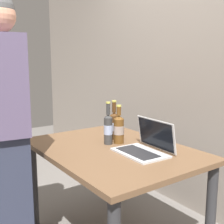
# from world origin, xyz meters

# --- Properties ---
(desk) EXTENTS (1.22, 0.88, 0.74)m
(desk) POSITION_xyz_m (0.00, 0.00, 0.63)
(desk) COLOR brown
(desk) RESTS_ON ground
(laptop) EXTENTS (0.37, 0.28, 0.21)m
(laptop) POSITION_xyz_m (0.21, 0.11, 0.79)
(laptop) COLOR #B7BABC
(laptop) RESTS_ON desk
(beer_bottle_amber) EXTENTS (0.08, 0.08, 0.28)m
(beer_bottle_amber) POSITION_xyz_m (-0.07, 0.10, 0.85)
(beer_bottle_amber) COLOR brown
(beer_bottle_amber) RESTS_ON desk
(beer_bottle_brown) EXTENTS (0.06, 0.06, 0.31)m
(beer_bottle_brown) POSITION_xyz_m (-0.09, 0.03, 0.86)
(beer_bottle_brown) COLOR #333333
(beer_bottle_brown) RESTS_ON desk
(beer_bottle_dark) EXTENTS (0.07, 0.07, 0.30)m
(beer_bottle_dark) POSITION_xyz_m (-0.18, 0.14, 0.86)
(beer_bottle_dark) COLOR #472B14
(beer_bottle_dark) RESTS_ON desk
(person_figure) EXTENTS (0.42, 0.32, 1.72)m
(person_figure) POSITION_xyz_m (-0.17, -0.67, 0.87)
(person_figure) COLOR #2D3347
(person_figure) RESTS_ON ground
(back_wall) EXTENTS (6.00, 0.10, 2.60)m
(back_wall) POSITION_xyz_m (0.00, 0.93, 1.30)
(back_wall) COLOR gray
(back_wall) RESTS_ON ground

